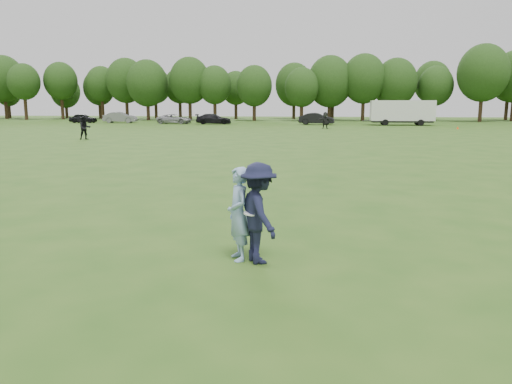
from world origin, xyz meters
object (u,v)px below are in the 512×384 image
field_cone (458,128)px  car_a (83,118)px  car_c (175,119)px  car_d (214,119)px  thrower (238,214)px  car_b (120,117)px  defender (259,213)px  car_f (317,119)px  cargo_trailer (402,112)px  player_far_a (85,128)px  player_far_d (325,120)px

field_cone → car_a: bearing=167.3°
car_c → car_d: bearing=-89.7°
car_c → field_cone: bearing=-100.9°
thrower → car_b: bearing=179.6°
defender → car_f: (0.12, 59.18, -0.13)m
defender → car_f: size_ratio=0.38×
car_d → cargo_trailer: (25.04, -0.27, 1.07)m
thrower → car_b: 67.41m
thrower → car_f: bearing=154.6°
car_f → defender: bearing=-174.6°
car_d → car_f: 14.06m
player_far_a → car_a: 36.11m
car_a → cargo_trailer: (44.96, -2.21, 1.11)m
car_c → player_far_d: bearing=-113.4°
defender → field_cone: bearing=-46.4°
cargo_trailer → defender: bearing=-100.7°
player_far_a → car_c: player_far_a is taller
field_cone → car_b: bearing=165.2°
thrower → cargo_trailer: 59.77m
defender → car_c: 62.56m
car_a → car_b: bearing=-87.1°
defender → field_cone: 52.21m
car_c → cargo_trailer: bearing=-86.9°
defender → car_b: defender is taller
player_far_a → car_c: bearing=56.4°
defender → cargo_trailer: cargo_trailer is taller
thrower → car_d: bearing=168.0°
player_far_d → field_cone: (14.64, 1.29, -0.79)m
player_far_d → cargo_trailer: 14.29m
defender → player_far_a: player_far_a is taller
defender → car_c: bearing=-10.5°
player_far_a → car_f: (17.69, 30.44, -0.15)m
car_d → car_f: car_f is taller
defender → cargo_trailer: 59.80m
car_c → car_d: (5.64, -0.40, 0.03)m
thrower → car_c: (-19.20, 59.32, -0.19)m
cargo_trailer → car_b: bearing=176.1°
thrower → car_a: 69.46m
car_c → defender: bearing=-157.4°
car_a → cargo_trailer: size_ratio=0.44×
player_far_d → field_cone: player_far_d is taller
car_f → player_far_a: bearing=155.3°
player_far_d → car_f: player_far_d is taller
player_far_a → car_f: bearing=22.5°
car_b → field_cone: bearing=-111.8°
defender → car_a: defender is taller
cargo_trailer → car_a: bearing=177.2°
player_far_d → car_a: size_ratio=0.48×
car_a → cargo_trailer: cargo_trailer is taller
player_far_a → player_far_d: bearing=9.0°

